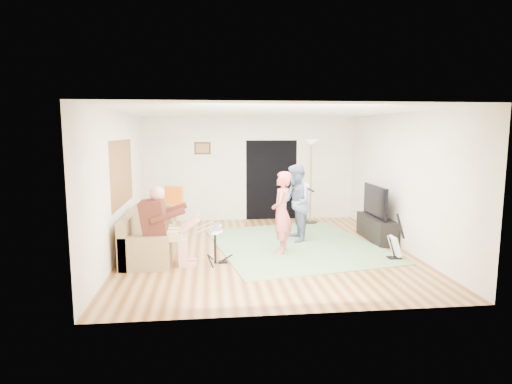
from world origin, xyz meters
TOP-DOWN VIEW (x-y plane):
  - floor at (0.00, 0.00)m, footprint 6.00×6.00m
  - walls at (0.00, 0.00)m, footprint 5.50×6.00m
  - ceiling at (0.00, 0.00)m, footprint 6.00×6.00m
  - window_blinds at (-2.74, 0.20)m, footprint 0.00×2.05m
  - doorway at (0.55, 2.99)m, footprint 2.10×0.00m
  - picture_frame at (-1.25, 2.99)m, footprint 0.42×0.03m
  - area_rug at (0.66, 0.31)m, footprint 3.74×4.19m
  - sofa at (-2.29, -0.09)m, footprint 0.85×2.05m
  - drummer at (-1.87, -0.74)m, footprint 0.91×0.51m
  - drum_kit at (-1.00, -0.74)m, footprint 0.37×0.66m
  - singer at (0.28, -0.20)m, footprint 0.53×0.66m
  - microphone at (0.48, -0.20)m, footprint 0.06×0.06m
  - guitarist at (0.73, 0.66)m, footprint 0.63×0.81m
  - guitar_held at (0.93, 0.66)m, footprint 0.13×0.60m
  - guitar_spare at (2.30, -0.83)m, footprint 0.31×0.28m
  - torchiere_lamp at (1.46, 2.38)m, footprint 0.38×0.38m
  - dining_chair at (-1.97, 1.63)m, footprint 0.58×0.61m
  - tv_cabinet at (2.50, 0.57)m, footprint 0.40×1.40m
  - television at (2.45, 0.57)m, footprint 0.06×1.19m

SIDE VIEW (x-z plane):
  - floor at x=0.00m, z-range 0.00..0.00m
  - area_rug at x=0.66m, z-range 0.00..0.02m
  - guitar_spare at x=2.30m, z-range -0.18..0.67m
  - tv_cabinet at x=2.50m, z-range 0.00..0.50m
  - sofa at x=-2.29m, z-range -0.14..0.69m
  - drum_kit at x=-1.00m, z-range -0.04..0.64m
  - dining_chair at x=-1.97m, z-range -0.15..0.92m
  - drummer at x=-1.87m, z-range -0.15..1.25m
  - singer at x=0.28m, z-range 0.00..1.58m
  - guitarist at x=0.73m, z-range 0.00..1.65m
  - television at x=2.45m, z-range 0.51..1.19m
  - doorway at x=0.55m, z-range 0.00..2.10m
  - guitar_held at x=0.93m, z-range 0.99..1.25m
  - microphone at x=0.48m, z-range 1.06..1.30m
  - walls at x=0.00m, z-range 0.00..2.70m
  - torchiere_lamp at x=1.46m, z-range 0.40..2.52m
  - window_blinds at x=-2.74m, z-range 0.53..2.58m
  - picture_frame at x=-1.25m, z-range 1.74..2.06m
  - ceiling at x=0.00m, z-range 2.70..2.70m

